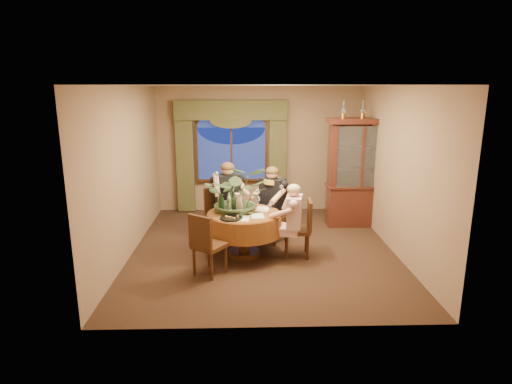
{
  "coord_description": "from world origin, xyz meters",
  "views": [
    {
      "loc": [
        -0.32,
        -7.04,
        2.79
      ],
      "look_at": [
        -0.13,
        -0.25,
        1.1
      ],
      "focal_mm": 30.0,
      "sensor_mm": 36.0,
      "label": 1
    }
  ],
  "objects_px": {
    "centerpiece_plant": "(238,172)",
    "person_pink": "(294,222)",
    "person_scarf": "(272,204)",
    "olive_bowl": "(249,212)",
    "wine_bottle_1": "(230,200)",
    "chair_back": "(220,215)",
    "wine_bottle_5": "(220,202)",
    "wine_bottle_3": "(234,204)",
    "stoneware_vase": "(238,202)",
    "wine_bottle_2": "(220,204)",
    "oil_lamp_center": "(363,109)",
    "chair_right": "(297,229)",
    "person_back": "(228,201)",
    "china_cabinet": "(359,173)",
    "oil_lamp_right": "(382,109)",
    "wine_bottle_0": "(229,202)",
    "wine_bottle_4": "(222,203)",
    "chair_front_left": "(210,244)",
    "dining_table": "(244,234)",
    "chair_back_right": "(273,216)",
    "oil_lamp_left": "(343,109)"
  },
  "relations": [
    {
      "from": "olive_bowl",
      "to": "wine_bottle_0",
      "type": "relative_size",
      "value": 0.49
    },
    {
      "from": "wine_bottle_0",
      "to": "person_scarf",
      "type": "bearing_deg",
      "value": 41.58
    },
    {
      "from": "wine_bottle_4",
      "to": "chair_back",
      "type": "bearing_deg",
      "value": 96.55
    },
    {
      "from": "oil_lamp_left",
      "to": "wine_bottle_1",
      "type": "bearing_deg",
      "value": -147.61
    },
    {
      "from": "person_back",
      "to": "wine_bottle_1",
      "type": "relative_size",
      "value": 4.44
    },
    {
      "from": "dining_table",
      "to": "person_back",
      "type": "distance_m",
      "value": 0.93
    },
    {
      "from": "chair_back_right",
      "to": "chair_front_left",
      "type": "relative_size",
      "value": 1.0
    },
    {
      "from": "wine_bottle_5",
      "to": "wine_bottle_4",
      "type": "bearing_deg",
      "value": -68.33
    },
    {
      "from": "oil_lamp_right",
      "to": "wine_bottle_0",
      "type": "distance_m",
      "value": 3.62
    },
    {
      "from": "centerpiece_plant",
      "to": "wine_bottle_1",
      "type": "height_order",
      "value": "centerpiece_plant"
    },
    {
      "from": "chair_back_right",
      "to": "wine_bottle_5",
      "type": "distance_m",
      "value": 1.16
    },
    {
      "from": "oil_lamp_center",
      "to": "chair_back",
      "type": "relative_size",
      "value": 0.35
    },
    {
      "from": "chair_front_left",
      "to": "centerpiece_plant",
      "type": "xyz_separation_m",
      "value": [
        0.42,
        0.86,
        0.93
      ]
    },
    {
      "from": "person_scarf",
      "to": "wine_bottle_1",
      "type": "relative_size",
      "value": 4.23
    },
    {
      "from": "centerpiece_plant",
      "to": "wine_bottle_4",
      "type": "relative_size",
      "value": 3.6
    },
    {
      "from": "wine_bottle_1",
      "to": "chair_back",
      "type": "bearing_deg",
      "value": 111.0
    },
    {
      "from": "wine_bottle_3",
      "to": "stoneware_vase",
      "type": "bearing_deg",
      "value": 64.5
    },
    {
      "from": "oil_lamp_left",
      "to": "chair_back_right",
      "type": "height_order",
      "value": "oil_lamp_left"
    },
    {
      "from": "china_cabinet",
      "to": "chair_front_left",
      "type": "xyz_separation_m",
      "value": [
        -2.84,
        -2.31,
        -0.61
      ]
    },
    {
      "from": "oil_lamp_center",
      "to": "wine_bottle_1",
      "type": "distance_m",
      "value": 3.24
    },
    {
      "from": "person_pink",
      "to": "centerpiece_plant",
      "type": "height_order",
      "value": "centerpiece_plant"
    },
    {
      "from": "oil_lamp_center",
      "to": "chair_right",
      "type": "bearing_deg",
      "value": -131.26
    },
    {
      "from": "person_scarf",
      "to": "wine_bottle_3",
      "type": "height_order",
      "value": "person_scarf"
    },
    {
      "from": "wine_bottle_0",
      "to": "wine_bottle_2",
      "type": "bearing_deg",
      "value": -149.01
    },
    {
      "from": "person_pink",
      "to": "person_scarf",
      "type": "xyz_separation_m",
      "value": [
        -0.3,
        0.89,
        0.06
      ]
    },
    {
      "from": "stoneware_vase",
      "to": "wine_bottle_4",
      "type": "bearing_deg",
      "value": -161.73
    },
    {
      "from": "wine_bottle_1",
      "to": "wine_bottle_2",
      "type": "bearing_deg",
      "value": -120.59
    },
    {
      "from": "person_scarf",
      "to": "oil_lamp_center",
      "type": "bearing_deg",
      "value": -118.35
    },
    {
      "from": "chair_right",
      "to": "olive_bowl",
      "type": "relative_size",
      "value": 5.98
    },
    {
      "from": "wine_bottle_2",
      "to": "wine_bottle_5",
      "type": "relative_size",
      "value": 1.0
    },
    {
      "from": "person_pink",
      "to": "wine_bottle_1",
      "type": "relative_size",
      "value": 3.85
    },
    {
      "from": "dining_table",
      "to": "chair_right",
      "type": "relative_size",
      "value": 1.36
    },
    {
      "from": "stoneware_vase",
      "to": "centerpiece_plant",
      "type": "xyz_separation_m",
      "value": [
        -0.01,
        0.05,
        0.51
      ]
    },
    {
      "from": "oil_lamp_right",
      "to": "wine_bottle_1",
      "type": "height_order",
      "value": "oil_lamp_right"
    },
    {
      "from": "china_cabinet",
      "to": "wine_bottle_0",
      "type": "height_order",
      "value": "china_cabinet"
    },
    {
      "from": "olive_bowl",
      "to": "wine_bottle_5",
      "type": "bearing_deg",
      "value": 159.92
    },
    {
      "from": "wine_bottle_2",
      "to": "wine_bottle_4",
      "type": "height_order",
      "value": "same"
    },
    {
      "from": "oil_lamp_center",
      "to": "wine_bottle_0",
      "type": "distance_m",
      "value": 3.32
    },
    {
      "from": "olive_bowl",
      "to": "wine_bottle_4",
      "type": "relative_size",
      "value": 0.49
    },
    {
      "from": "stoneware_vase",
      "to": "wine_bottle_4",
      "type": "xyz_separation_m",
      "value": [
        -0.27,
        -0.09,
        0.01
      ]
    },
    {
      "from": "china_cabinet",
      "to": "wine_bottle_2",
      "type": "xyz_separation_m",
      "value": [
        -2.7,
        -1.63,
        -0.17
      ]
    },
    {
      "from": "chair_back",
      "to": "wine_bottle_4",
      "type": "distance_m",
      "value": 0.88
    },
    {
      "from": "chair_right",
      "to": "wine_bottle_3",
      "type": "height_order",
      "value": "wine_bottle_3"
    },
    {
      "from": "person_scarf",
      "to": "olive_bowl",
      "type": "bearing_deg",
      "value": 96.73
    },
    {
      "from": "wine_bottle_1",
      "to": "wine_bottle_2",
      "type": "distance_m",
      "value": 0.29
    },
    {
      "from": "person_pink",
      "to": "person_scarf",
      "type": "relative_size",
      "value": 0.91
    },
    {
      "from": "chair_back",
      "to": "wine_bottle_4",
      "type": "xyz_separation_m",
      "value": [
        0.09,
        -0.76,
        0.44
      ]
    },
    {
      "from": "chair_back",
      "to": "person_back",
      "type": "relative_size",
      "value": 0.66
    },
    {
      "from": "centerpiece_plant",
      "to": "person_pink",
      "type": "bearing_deg",
      "value": -18.3
    },
    {
      "from": "person_scarf",
      "to": "wine_bottle_1",
      "type": "height_order",
      "value": "person_scarf"
    }
  ]
}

